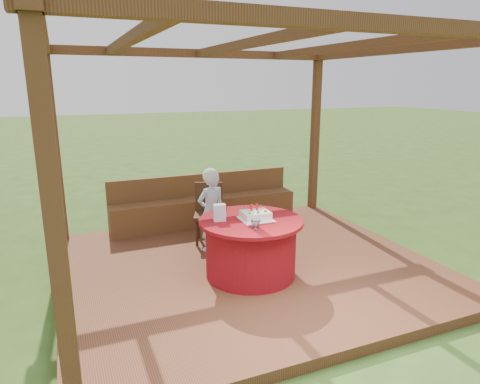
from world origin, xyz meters
The scene contains 10 objects.
ground centered at (0.00, 0.00, 0.00)m, with size 60.00×60.00×0.00m, color #2E4E1A.
deck centered at (0.00, 0.00, 0.06)m, with size 4.50×4.00×0.12m, color brown.
pergola centered at (0.00, 0.00, 2.41)m, with size 4.50×4.00×2.72m.
bench centered at (0.00, 1.72, 0.38)m, with size 3.00×0.42×0.80m.
table centered at (-0.10, -0.31, 0.47)m, with size 1.21×1.21×0.69m.
chair centered at (-0.18, 0.98, 0.58)m, with size 0.51×0.51×0.84m.
elderly_woman centered at (-0.27, 0.62, 0.71)m, with size 0.45×0.34×1.14m.
birthday_cake centered at (-0.05, -0.32, 0.86)m, with size 0.37×0.37×0.17m.
gift_bag centered at (-0.45, -0.21, 0.91)m, with size 0.14×0.09×0.20m, color #EC99C9.
drinking_glass centered at (-0.18, -0.61, 0.86)m, with size 0.10×0.10×0.10m, color white.
Camera 1 is at (-2.04, -4.62, 2.35)m, focal length 32.00 mm.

